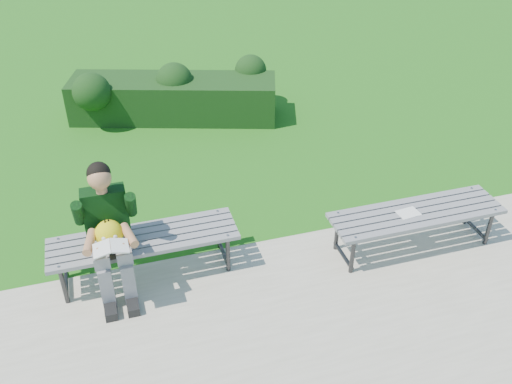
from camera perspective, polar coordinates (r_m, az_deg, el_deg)
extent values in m
plane|color=#367D1B|center=(6.13, 0.26, -5.16)|extent=(80.00, 80.00, 0.00)
cube|color=#B6AA97|center=(4.97, 6.44, -17.35)|extent=(30.00, 3.50, 0.02)
cube|color=#123810|center=(8.63, -8.25, 9.23)|extent=(3.08, 1.62, 0.60)
sphere|color=#123810|center=(8.42, -16.11, 9.60)|extent=(0.67, 0.67, 0.54)
sphere|color=#123810|center=(8.54, -8.17, 10.94)|extent=(0.67, 0.67, 0.53)
sphere|color=#123810|center=(8.82, -0.54, 12.04)|extent=(0.60, 0.60, 0.48)
cube|color=gray|center=(5.42, -10.91, -5.96)|extent=(1.80, 0.08, 0.04)
cube|color=gray|center=(5.50, -11.05, -5.29)|extent=(1.80, 0.08, 0.04)
cube|color=gray|center=(5.58, -11.19, -4.64)|extent=(1.80, 0.09, 0.04)
cube|color=gray|center=(5.66, -11.33, -4.00)|extent=(1.80, 0.09, 0.04)
cube|color=gray|center=(5.74, -11.46, -3.39)|extent=(1.80, 0.09, 0.04)
cylinder|color=#2D2D30|center=(5.60, -18.67, -8.88)|extent=(0.04, 0.04, 0.41)
cylinder|color=#2D2D30|center=(5.89, -18.74, -6.44)|extent=(0.04, 0.04, 0.41)
cylinder|color=#2D2D30|center=(5.63, -19.04, -6.24)|extent=(0.04, 0.42, 0.04)
cylinder|color=#2D2D30|center=(5.84, -18.45, -8.70)|extent=(0.04, 0.42, 0.04)
cylinder|color=gray|center=(5.43, -19.14, -7.07)|extent=(0.02, 0.02, 0.01)
cylinder|color=gray|center=(5.75, -19.19, -4.44)|extent=(0.02, 0.02, 0.01)
cylinder|color=#2D2D30|center=(5.65, -2.83, -6.23)|extent=(0.04, 0.04, 0.41)
cylinder|color=#2D2D30|center=(5.94, -3.74, -3.95)|extent=(0.04, 0.04, 0.41)
cylinder|color=#2D2D30|center=(5.68, -3.36, -3.63)|extent=(0.04, 0.42, 0.04)
cylinder|color=#2D2D30|center=(5.89, -3.25, -6.15)|extent=(0.04, 0.42, 0.04)
cylinder|color=gray|center=(5.48, -2.86, -4.35)|extent=(0.02, 0.02, 0.01)
cylinder|color=gray|center=(5.81, -3.87, -1.91)|extent=(0.02, 0.02, 0.01)
cube|color=gray|center=(5.90, 16.77, -3.18)|extent=(1.80, 0.08, 0.04)
cube|color=gray|center=(5.96, 16.27, -2.60)|extent=(1.80, 0.08, 0.04)
cube|color=gray|center=(6.03, 15.78, -2.05)|extent=(1.80, 0.08, 0.04)
cube|color=gray|center=(6.10, 15.30, -1.50)|extent=(1.80, 0.08, 0.04)
cube|color=gray|center=(6.17, 14.83, -0.96)|extent=(1.80, 0.08, 0.04)
cylinder|color=#2D2D30|center=(5.70, 9.61, -6.34)|extent=(0.04, 0.04, 0.41)
cylinder|color=#2D2D30|center=(5.97, 8.09, -4.09)|extent=(0.04, 0.04, 0.41)
cylinder|color=#2D2D30|center=(5.72, 8.99, -3.77)|extent=(0.04, 0.42, 0.04)
cylinder|color=#2D2D30|center=(5.93, 8.71, -6.27)|extent=(0.04, 0.42, 0.04)
cylinder|color=gray|center=(5.54, 9.93, -4.48)|extent=(0.02, 0.02, 0.01)
cylinder|color=gray|center=(5.83, 8.21, -2.06)|extent=(0.02, 0.02, 0.01)
cylinder|color=#2D2D30|center=(6.45, 22.26, -3.36)|extent=(0.04, 0.04, 0.41)
cylinder|color=#2D2D30|center=(6.69, 20.41, -1.49)|extent=(0.04, 0.04, 0.41)
cylinder|color=#2D2D30|center=(6.47, 21.65, -1.10)|extent=(0.04, 0.42, 0.04)
cylinder|color=#2D2D30|center=(6.65, 21.07, -3.41)|extent=(0.04, 0.42, 0.04)
cylinder|color=gray|center=(6.31, 22.83, -1.64)|extent=(0.02, 0.02, 0.01)
cylinder|color=gray|center=(6.56, 20.76, 0.37)|extent=(0.02, 0.02, 0.01)
cube|color=gray|center=(5.40, -15.28, -5.64)|extent=(0.14, 0.42, 0.13)
cube|color=gray|center=(5.40, -13.18, -5.30)|extent=(0.14, 0.42, 0.13)
cube|color=gray|center=(5.45, -14.69, -9.16)|extent=(0.12, 0.13, 0.45)
cube|color=gray|center=(5.44, -12.59, -8.83)|extent=(0.12, 0.13, 0.45)
cube|color=black|center=(5.50, -14.34, -11.23)|extent=(0.11, 0.26, 0.09)
cube|color=black|center=(5.49, -12.24, -10.89)|extent=(0.11, 0.26, 0.09)
cube|color=black|center=(5.43, -14.72, -2.42)|extent=(0.40, 0.30, 0.59)
cylinder|color=#B97A54|center=(5.23, -15.20, 0.27)|extent=(0.10, 0.10, 0.08)
sphere|color=#B97A54|center=(5.15, -15.40, 1.36)|extent=(0.21, 0.21, 0.21)
sphere|color=black|center=(5.16, -15.47, 1.81)|extent=(0.21, 0.21, 0.21)
cylinder|color=black|center=(5.26, -17.36, -2.04)|extent=(0.10, 0.21, 0.30)
cylinder|color=black|center=(5.25, -12.41, -1.24)|extent=(0.10, 0.21, 0.30)
cylinder|color=#B97A54|center=(5.18, -16.29, -4.84)|extent=(0.14, 0.31, 0.08)
cylinder|color=#B97A54|center=(5.18, -12.57, -4.23)|extent=(0.14, 0.31, 0.08)
sphere|color=#B97A54|center=(5.05, -15.41, -5.81)|extent=(0.09, 0.09, 0.09)
sphere|color=#B97A54|center=(5.05, -13.16, -5.45)|extent=(0.09, 0.09, 0.09)
sphere|color=yellow|center=(5.27, -14.49, -4.05)|extent=(0.25, 0.25, 0.25)
cone|color=#D6501A|center=(5.18, -14.38, -4.86)|extent=(0.07, 0.07, 0.07)
cone|color=black|center=(5.20, -14.86, -2.89)|extent=(0.03, 0.05, 0.08)
cone|color=black|center=(5.21, -14.54, -2.81)|extent=(0.03, 0.04, 0.07)
sphere|color=white|center=(5.17, -14.94, -4.52)|extent=(0.05, 0.05, 0.05)
sphere|color=white|center=(5.17, -13.95, -4.36)|extent=(0.05, 0.05, 0.05)
cube|color=white|center=(5.01, -15.18, -5.51)|extent=(0.15, 0.20, 0.05)
cube|color=white|center=(5.01, -13.48, -5.24)|extent=(0.15, 0.20, 0.05)
cube|color=white|center=(5.97, 14.99, -2.04)|extent=(0.23, 0.18, 0.01)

